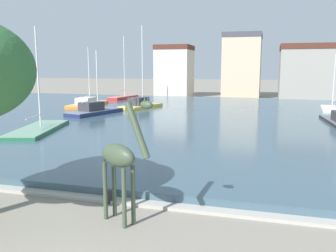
{
  "coord_description": "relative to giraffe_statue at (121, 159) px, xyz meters",
  "views": [
    {
      "loc": [
        4.42,
        -5.26,
        4.86
      ],
      "look_at": [
        0.0,
        10.46,
        2.2
      ],
      "focal_mm": 38.16,
      "sensor_mm": 36.0,
      "label": 1
    }
  ],
  "objects": [
    {
      "name": "sailboat_yellow",
      "position": [
        -9.45,
        28.38,
        -1.54
      ],
      "size": [
        3.75,
        7.13,
        9.5
      ],
      "color": "gold",
      "rests_on": "ground"
    },
    {
      "name": "harbor_water",
      "position": [
        -0.11,
        23.75,
        -1.9
      ],
      "size": [
        79.3,
        43.88,
        0.4
      ],
      "primitive_type": "cube",
      "color": "#3D5666",
      "rests_on": "ground"
    },
    {
      "name": "mooring_bollard",
      "position": [
        -1.07,
        1.4,
        -1.85
      ],
      "size": [
        0.24,
        0.24,
        0.5
      ],
      "primitive_type": "cylinder",
      "color": "#232326",
      "rests_on": "ground"
    },
    {
      "name": "townhouse_corner_house",
      "position": [
        -0.08,
        50.81,
        3.14
      ],
      "size": [
        6.1,
        6.77,
        10.44
      ],
      "color": "#C6B293",
      "rests_on": "ground"
    },
    {
      "name": "townhouse_tall_gabled",
      "position": [
        10.3,
        48.48,
        2.09
      ],
      "size": [
        9.09,
        8.05,
        8.34
      ],
      "color": "gray",
      "rests_on": "ground"
    },
    {
      "name": "sailboat_white",
      "position": [
        11.09,
        32.31,
        -1.74
      ],
      "size": [
        2.6,
        6.5,
        6.36
      ],
      "color": "white",
      "rests_on": "ground"
    },
    {
      "name": "sailboat_green",
      "position": [
        -11.68,
        12.54,
        -1.74
      ],
      "size": [
        4.38,
        8.79,
        7.76
      ],
      "color": "#236B42",
      "rests_on": "ground"
    },
    {
      "name": "sailboat_navy",
      "position": [
        -11.81,
        21.88,
        -1.54
      ],
      "size": [
        3.77,
        7.38,
        6.52
      ],
      "color": "navy",
      "rests_on": "ground"
    },
    {
      "name": "sailboat_red",
      "position": [
        -15.91,
        38.86,
        -1.63
      ],
      "size": [
        2.58,
        7.07,
        9.34
      ],
      "color": "red",
      "rests_on": "ground"
    },
    {
      "name": "townhouse_end_terrace",
      "position": [
        -11.35,
        49.86,
        2.25
      ],
      "size": [
        5.82,
        5.96,
        8.67
      ],
      "color": "beige",
      "rests_on": "ground"
    },
    {
      "name": "quay_edge_coping",
      "position": [
        -0.11,
        1.55,
        -2.04
      ],
      "size": [
        79.3,
        0.5,
        0.12
      ],
      "primitive_type": "cube",
      "color": "#ADA89E",
      "rests_on": "ground"
    },
    {
      "name": "giraffe_statue",
      "position": [
        0.0,
        0.0,
        0.0
      ],
      "size": [
        2.2,
        1.43,
        4.1
      ],
      "color": "#3D4C38",
      "rests_on": "ground"
    },
    {
      "name": "sailboat_orange",
      "position": [
        -16.31,
        28.73,
        -1.59
      ],
      "size": [
        2.82,
        8.58,
        7.28
      ],
      "color": "orange",
      "rests_on": "ground"
    }
  ]
}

